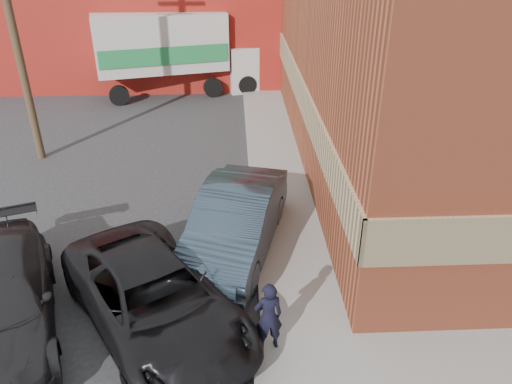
# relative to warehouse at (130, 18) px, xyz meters

# --- Properties ---
(ground) EXTENTS (90.00, 90.00, 0.00)m
(ground) POSITION_rel_warehouse_xyz_m (6.00, -20.00, -2.81)
(ground) COLOR #28282B
(ground) RESTS_ON ground
(sidewalk_west) EXTENTS (1.80, 18.00, 0.12)m
(sidewalk_west) POSITION_rel_warehouse_xyz_m (6.60, -11.00, -2.75)
(sidewalk_west) COLOR gray
(sidewalk_west) RESTS_ON ground
(warehouse) EXTENTS (16.30, 8.30, 5.60)m
(warehouse) POSITION_rel_warehouse_xyz_m (0.00, 0.00, 0.00)
(warehouse) COLOR maroon
(warehouse) RESTS_ON ground
(utility_pole) EXTENTS (2.00, 0.26, 9.00)m
(utility_pole) POSITION_rel_warehouse_xyz_m (-1.50, -11.00, 1.93)
(utility_pole) COLOR #473423
(utility_pole) RESTS_ON ground
(man) EXTENTS (0.61, 0.46, 1.50)m
(man) POSITION_rel_warehouse_xyz_m (5.80, -20.25, -1.94)
(man) COLOR black
(man) RESTS_ON sidewalk_south
(sedan) EXTENTS (3.03, 5.33, 1.66)m
(sedan) POSITION_rel_warehouse_xyz_m (5.20, -16.93, -1.98)
(sedan) COLOR #293745
(sedan) RESTS_ON ground
(suv_a) EXTENTS (4.82, 5.72, 1.46)m
(suv_a) POSITION_rel_warehouse_xyz_m (3.60, -19.50, -2.08)
(suv_a) COLOR black
(suv_a) RESTS_ON ground
(box_truck) EXTENTS (7.86, 3.95, 3.72)m
(box_truck) POSITION_rel_warehouse_xyz_m (2.71, -3.83, -0.67)
(box_truck) COLOR #BBBBB7
(box_truck) RESTS_ON ground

